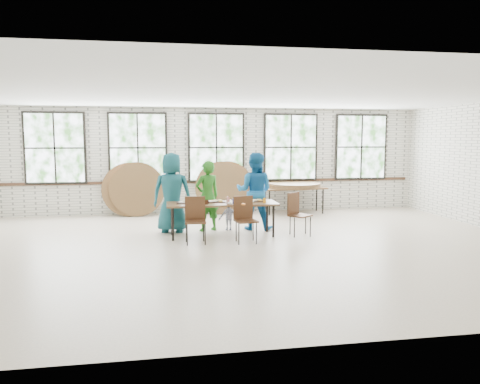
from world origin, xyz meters
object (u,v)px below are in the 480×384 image
object	(u,v)px
dining_table	(222,205)
chair_near_left	(195,216)
chair_near_right	(245,215)
storage_table	(294,189)

from	to	relation	value
dining_table	chair_near_left	size ratio (longest dim) A/B	2.54
chair_near_right	chair_near_left	bearing A→B (deg)	165.44
dining_table	chair_near_right	xyz separation A→B (m)	(0.39, -0.63, -0.13)
dining_table	chair_near_left	bearing A→B (deg)	-138.89
chair_near_right	storage_table	distance (m)	4.01
chair_near_left	storage_table	bearing A→B (deg)	50.21
chair_near_right	storage_table	size ratio (longest dim) A/B	0.51
storage_table	chair_near_right	bearing A→B (deg)	-125.88
storage_table	dining_table	bearing A→B (deg)	-136.01
chair_near_right	storage_table	bearing A→B (deg)	50.17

